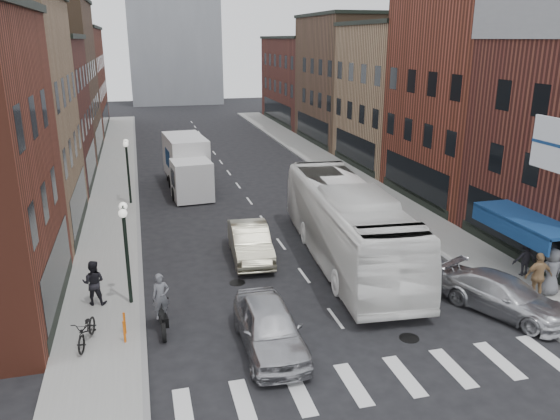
% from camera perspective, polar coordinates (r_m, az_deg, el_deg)
% --- Properties ---
extents(ground, '(160.00, 160.00, 0.00)m').
position_cam_1_polar(ground, '(20.14, 6.82, -12.49)').
color(ground, black).
rests_on(ground, ground).
extents(sidewalk_left, '(3.00, 74.00, 0.15)m').
position_cam_1_polar(sidewalk_left, '(39.47, -16.90, 2.13)').
color(sidewalk_left, gray).
rests_on(sidewalk_left, ground).
extents(sidewalk_right, '(3.00, 74.00, 0.15)m').
position_cam_1_polar(sidewalk_right, '(42.24, 6.78, 3.75)').
color(sidewalk_right, gray).
rests_on(sidewalk_right, ground).
extents(curb_left, '(0.20, 74.00, 0.16)m').
position_cam_1_polar(curb_left, '(39.45, -14.72, 2.19)').
color(curb_left, gray).
rests_on(curb_left, ground).
extents(curb_right, '(0.20, 74.00, 0.16)m').
position_cam_1_polar(curb_right, '(41.74, 4.85, 3.54)').
color(curb_right, gray).
rests_on(curb_right, ground).
extents(crosswalk_stripes, '(12.00, 2.20, 0.01)m').
position_cam_1_polar(crosswalk_stripes, '(17.82, 10.46, -17.06)').
color(crosswalk_stripes, silver).
rests_on(crosswalk_stripes, ground).
extents(bldg_left_mid_b, '(10.30, 10.20, 10.30)m').
position_cam_1_polar(bldg_left_mid_b, '(41.30, -26.58, 8.90)').
color(bldg_left_mid_b, '#4E211B').
rests_on(bldg_left_mid_b, ground).
extents(bldg_left_far_a, '(10.30, 12.20, 13.30)m').
position_cam_1_polar(bldg_left_far_a, '(51.94, -24.50, 12.25)').
color(bldg_left_far_a, brown).
rests_on(bldg_left_far_a, ground).
extents(bldg_left_far_b, '(10.30, 16.20, 11.30)m').
position_cam_1_polar(bldg_left_far_b, '(65.83, -22.50, 12.40)').
color(bldg_left_far_b, '#60291B').
rests_on(bldg_left_far_b, ground).
extents(bldg_right_mid_a, '(10.30, 10.20, 14.30)m').
position_cam_1_polar(bldg_right_mid_a, '(37.23, 21.39, 11.90)').
color(bldg_right_mid_a, '#60291B').
rests_on(bldg_right_mid_a, ground).
extents(bldg_right_mid_b, '(10.30, 10.20, 11.30)m').
position_cam_1_polar(bldg_right_mid_b, '(45.82, 13.85, 11.53)').
color(bldg_right_mid_b, '#957152').
rests_on(bldg_right_mid_b, ground).
extents(bldg_right_far_a, '(10.30, 12.20, 12.30)m').
position_cam_1_polar(bldg_right_far_a, '(55.68, 8.45, 13.32)').
color(bldg_right_far_a, brown).
rests_on(bldg_right_far_a, ground).
extents(bldg_right_far_b, '(10.30, 16.20, 10.30)m').
position_cam_1_polar(bldg_right_far_b, '(68.83, 3.77, 13.40)').
color(bldg_right_far_b, '#4E211B').
rests_on(bldg_right_far_b, ground).
extents(awning_blue, '(1.80, 5.00, 0.78)m').
position_cam_1_polar(awning_blue, '(25.40, 24.01, -1.00)').
color(awning_blue, navy).
rests_on(awning_blue, ground).
extents(streetlamp_near, '(0.32, 1.22, 4.11)m').
position_cam_1_polar(streetlamp_near, '(21.38, -15.86, -2.63)').
color(streetlamp_near, black).
rests_on(streetlamp_near, ground).
extents(streetlamp_far, '(0.32, 1.22, 4.11)m').
position_cam_1_polar(streetlamp_far, '(34.89, -15.68, 5.08)').
color(streetlamp_far, black).
rests_on(streetlamp_far, ground).
extents(bike_rack, '(0.08, 0.68, 0.80)m').
position_cam_1_polar(bike_rack, '(19.88, -15.94, -11.70)').
color(bike_rack, '#D8590C').
rests_on(bike_rack, sidewalk_left).
extents(box_truck, '(2.89, 8.31, 3.55)m').
position_cam_1_polar(box_truck, '(37.98, -9.65, 4.67)').
color(box_truck, silver).
rests_on(box_truck, ground).
extents(motorcycle_rider, '(0.65, 2.19, 2.23)m').
position_cam_1_polar(motorcycle_rider, '(19.98, -12.28, -9.65)').
color(motorcycle_rider, black).
rests_on(motorcycle_rider, ground).
extents(transit_bus, '(4.15, 13.41, 3.68)m').
position_cam_1_polar(transit_bus, '(25.42, 7.02, -1.43)').
color(transit_bus, white).
rests_on(transit_bus, ground).
extents(sedan_left_near, '(2.00, 4.86, 1.65)m').
position_cam_1_polar(sedan_left_near, '(18.61, -1.12, -12.13)').
color(sedan_left_near, '#AFAFB4').
rests_on(sedan_left_near, ground).
extents(sedan_left_far, '(2.09, 5.09, 1.64)m').
position_cam_1_polar(sedan_left_far, '(25.91, -3.15, -3.34)').
color(sedan_left_far, '#B8B295').
rests_on(sedan_left_far, ground).
extents(curb_car, '(3.86, 5.29, 1.42)m').
position_cam_1_polar(curb_car, '(22.61, 22.36, -8.24)').
color(curb_car, silver).
rests_on(curb_car, ground).
extents(parked_bicycle, '(1.02, 1.99, 1.00)m').
position_cam_1_polar(parked_bicycle, '(19.88, -19.54, -11.76)').
color(parked_bicycle, black).
rests_on(parked_bicycle, sidewalk_left).
extents(ped_left_solo, '(0.96, 0.68, 1.79)m').
position_cam_1_polar(ped_left_solo, '(22.37, -18.90, -7.19)').
color(ped_left_solo, black).
rests_on(ped_left_solo, sidewalk_left).
extents(ped_right_a, '(1.10, 0.62, 1.63)m').
position_cam_1_polar(ped_right_a, '(25.94, 24.22, -4.57)').
color(ped_right_a, black).
rests_on(ped_right_a, sidewalk_right).
extents(ped_right_b, '(1.19, 0.68, 1.95)m').
position_cam_1_polar(ped_right_b, '(23.79, 25.38, -6.27)').
color(ped_right_b, '#99764E').
rests_on(ped_right_b, sidewalk_right).
extents(ped_right_c, '(0.97, 0.64, 1.96)m').
position_cam_1_polar(ped_right_c, '(24.46, 26.48, -5.77)').
color(ped_right_c, slate).
rests_on(ped_right_c, sidewalk_right).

